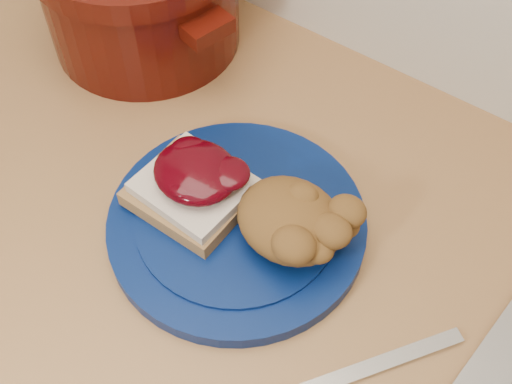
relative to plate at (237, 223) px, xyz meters
The scene contains 5 objects.
base_cabinet 0.48m from the plate, 128.42° to the left, with size 4.00×0.60×0.86m, color beige.
plate is the anchor object (origin of this frame).
sandwich 0.06m from the plate, behind, with size 0.12×0.10×0.06m.
stuffing_mound 0.07m from the plate, 12.41° to the left, with size 0.11×0.09×0.05m, color brown.
butter_knife 0.20m from the plate, 15.29° to the right, with size 0.19×0.01×0.00m, color silver.
Camera 1 is at (0.25, 1.20, 1.46)m, focal length 45.00 mm.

